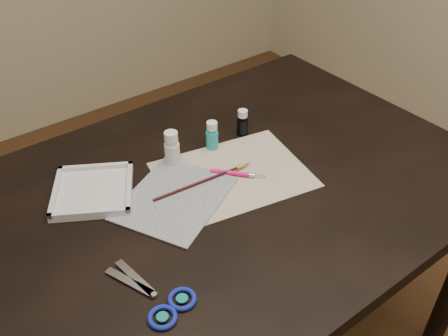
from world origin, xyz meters
TOP-DOWN VIEW (x-y plane):
  - table at (0.00, 0.00)m, footprint 1.30×0.90m
  - paper at (0.04, 0.02)m, footprint 0.41×0.34m
  - canvas at (-0.13, 0.03)m, footprint 0.33×0.31m
  - paint_bottle_white at (-0.05, 0.15)m, footprint 0.05×0.05m
  - paint_bottle_cyan at (0.07, 0.14)m, footprint 0.04×0.04m
  - paint_bottle_navy at (0.18, 0.15)m, footprint 0.03×0.03m
  - paintbrush at (-0.04, 0.03)m, footprint 0.28×0.03m
  - craft_knife at (0.05, 0.00)m, footprint 0.11×0.12m
  - scissors at (-0.32, -0.17)m, footprint 0.18×0.24m
  - palette_tray at (-0.27, 0.16)m, footprint 0.25×0.25m

SIDE VIEW (x-z plane):
  - table at x=0.00m, z-range 0.00..0.75m
  - paper at x=0.04m, z-range 0.75..0.75m
  - canvas at x=-0.13m, z-range 0.75..0.76m
  - scissors at x=-0.32m, z-range 0.75..0.76m
  - craft_knife at x=0.05m, z-range 0.75..0.76m
  - paintbrush at x=-0.04m, z-range 0.76..0.76m
  - palette_tray at x=-0.27m, z-range 0.75..0.77m
  - paint_bottle_navy at x=0.18m, z-range 0.75..0.83m
  - paint_bottle_cyan at x=0.07m, z-range 0.75..0.83m
  - paint_bottle_white at x=-0.05m, z-range 0.75..0.85m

